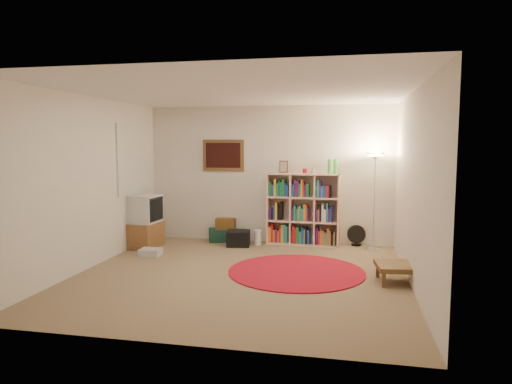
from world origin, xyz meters
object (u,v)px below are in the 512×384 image
bookshelf (302,210)px  floor_lamp (375,169)px  suitcase (227,234)px  side_table (398,267)px  floor_fan (356,235)px  tv_stand (145,222)px

bookshelf → floor_lamp: 1.47m
suitcase → side_table: (2.87, -2.12, 0.10)m
floor_fan → floor_lamp: bearing=-49.1°
tv_stand → suitcase: bearing=38.1°
bookshelf → side_table: size_ratio=2.57×
tv_stand → floor_fan: bearing=17.5°
bookshelf → suitcase: bookshelf is taller
floor_lamp → tv_stand: size_ratio=1.80×
tv_stand → side_table: size_ratio=1.53×
floor_fan → side_table: bearing=-77.1°
suitcase → floor_lamp: bearing=-25.5°
bookshelf → side_table: (1.46, -2.05, -0.41)m
tv_stand → floor_lamp: bearing=12.1°
bookshelf → suitcase: 1.51m
floor_lamp → side_table: 2.17m
floor_fan → side_table: floor_fan is taller
floor_fan → suitcase: bearing=179.9°
bookshelf → floor_lamp: size_ratio=0.93×
floor_lamp → tv_stand: (-3.91, -0.54, -0.94)m
floor_lamp → suitcase: bearing=173.4°
bookshelf → floor_fan: bearing=8.4°
bookshelf → tv_stand: size_ratio=1.67×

